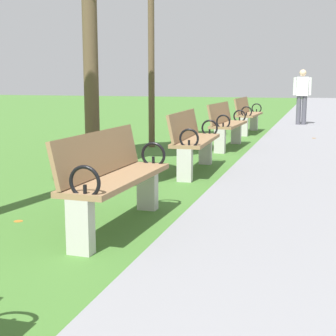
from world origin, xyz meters
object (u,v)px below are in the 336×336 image
Objects in this scene: park_bench_6 at (247,114)px; pedestrian_walking at (302,94)px; park_bench_4 at (193,140)px; park_bench_5 at (226,124)px; park_bench_3 at (113,177)px.

pedestrian_walking reaches higher than park_bench_6.
park_bench_4 is at bearing -98.24° from pedestrian_walking.
pedestrian_walking is at bearing 65.76° from park_bench_6.
park_bench_5 is at bearing 90.00° from park_bench_4.
pedestrian_walking is at bearing 77.87° from park_bench_5.
park_bench_4 is 5.77m from park_bench_6.
park_bench_6 is 3.03m from pedestrian_walking.
park_bench_5 is at bearing 90.00° from park_bench_3.
pedestrian_walking reaches higher than park_bench_4.
park_bench_4 is 1.00× the size of park_bench_5.
park_bench_3 and park_bench_4 have the same top height.
park_bench_3 is 1.00× the size of park_bench_5.
park_bench_3 is at bearing -90.00° from park_bench_6.
pedestrian_walking is (1.23, 2.73, 0.44)m from park_bench_6.
pedestrian_walking reaches higher than park_bench_5.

